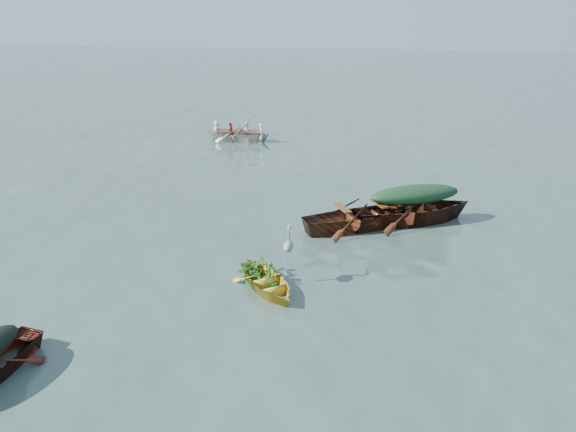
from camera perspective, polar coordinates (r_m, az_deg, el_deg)
name	(u,v)px	position (r m, az deg, el deg)	size (l,w,h in m)	color
ground	(284,264)	(13.82, -0.37, -4.87)	(140.00, 140.00, 0.00)	#384F46
yellow_dinghy	(267,289)	(12.65, -2.11, -7.45)	(1.13, 2.62, 0.67)	gold
green_tarp_boat	(412,223)	(16.75, 12.53, -0.66)	(1.55, 4.99, 1.20)	#452210
open_wooden_boat	(360,228)	(16.07, 7.30, -1.26)	(1.45, 4.67, 1.11)	#572F15
rowed_boat	(239,141)	(26.33, -4.97, 7.58)	(1.20, 4.00, 0.94)	white
green_tarp_cover	(415,195)	(16.46, 12.76, 2.13)	(0.85, 2.75, 0.52)	black
thwart_benches	(361,209)	(15.86, 7.40, 0.67)	(0.87, 2.34, 0.04)	#502C12
heron	(288,251)	(12.56, 0.03, -3.63)	(0.28, 0.40, 0.92)	gray
dinghy_weeds	(258,254)	(12.83, -3.07, -3.88)	(0.70, 0.90, 0.60)	#1F6219
rowers	(239,123)	(26.15, -5.03, 9.38)	(1.08, 2.80, 0.76)	silver
oars	(239,131)	(26.22, -5.01, 8.64)	(2.60, 0.60, 0.06)	olive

